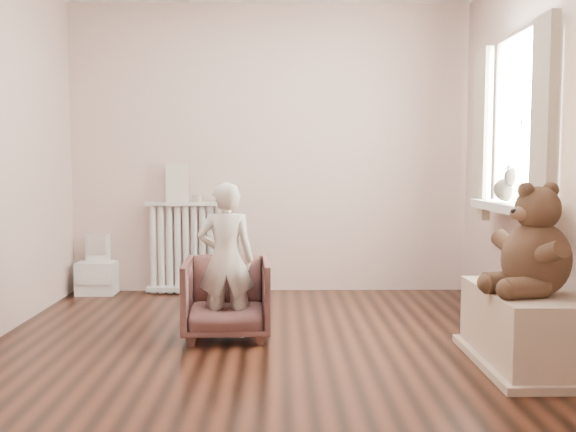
{
  "coord_description": "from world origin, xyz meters",
  "views": [
    {
      "loc": [
        0.09,
        -4.06,
        1.17
      ],
      "look_at": [
        0.15,
        0.45,
        0.8
      ],
      "focal_mm": 40.0,
      "sensor_mm": 36.0,
      "label": 1
    }
  ],
  "objects_px": {
    "toy_vanity": "(97,264)",
    "plush_cat": "(508,188)",
    "armchair": "(227,298)",
    "toy_bench": "(526,331)",
    "child": "(226,260)",
    "radiator": "(190,250)",
    "teddy_bear": "(536,254)"
  },
  "relations": [
    {
      "from": "toy_vanity",
      "to": "teddy_bear",
      "type": "relative_size",
      "value": 0.87
    },
    {
      "from": "radiator",
      "to": "toy_vanity",
      "type": "xyz_separation_m",
      "value": [
        -0.84,
        -0.03,
        -0.11
      ]
    },
    {
      "from": "child",
      "to": "toy_bench",
      "type": "relative_size",
      "value": 1.09
    },
    {
      "from": "armchair",
      "to": "plush_cat",
      "type": "relative_size",
      "value": 1.98
    },
    {
      "from": "radiator",
      "to": "toy_bench",
      "type": "height_order",
      "value": "radiator"
    },
    {
      "from": "child",
      "to": "plush_cat",
      "type": "bearing_deg",
      "value": -177.91
    },
    {
      "from": "child",
      "to": "toy_bench",
      "type": "bearing_deg",
      "value": 158.97
    },
    {
      "from": "radiator",
      "to": "plush_cat",
      "type": "relative_size",
      "value": 2.78
    },
    {
      "from": "teddy_bear",
      "to": "plush_cat",
      "type": "bearing_deg",
      "value": 65.54
    },
    {
      "from": "toy_bench",
      "to": "teddy_bear",
      "type": "height_order",
      "value": "teddy_bear"
    },
    {
      "from": "teddy_bear",
      "to": "toy_bench",
      "type": "bearing_deg",
      "value": 74.93
    },
    {
      "from": "toy_vanity",
      "to": "toy_bench",
      "type": "bearing_deg",
      "value": -34.15
    },
    {
      "from": "radiator",
      "to": "toy_bench",
      "type": "xyz_separation_m",
      "value": [
        2.23,
        -2.11,
        -0.19
      ]
    },
    {
      "from": "radiator",
      "to": "toy_vanity",
      "type": "height_order",
      "value": "radiator"
    },
    {
      "from": "child",
      "to": "toy_bench",
      "type": "xyz_separation_m",
      "value": [
        1.79,
        -0.59,
        -0.33
      ]
    },
    {
      "from": "child",
      "to": "teddy_bear",
      "type": "relative_size",
      "value": 1.67
    },
    {
      "from": "toy_vanity",
      "to": "plush_cat",
      "type": "relative_size",
      "value": 1.79
    },
    {
      "from": "teddy_bear",
      "to": "plush_cat",
      "type": "xyz_separation_m",
      "value": [
        0.14,
        0.86,
        0.33
      ]
    },
    {
      "from": "plush_cat",
      "to": "armchair",
      "type": "bearing_deg",
      "value": -169.47
    },
    {
      "from": "toy_vanity",
      "to": "toy_bench",
      "type": "relative_size",
      "value": 0.57
    },
    {
      "from": "toy_bench",
      "to": "teddy_bear",
      "type": "xyz_separation_m",
      "value": [
        0.0,
        -0.11,
        0.47
      ]
    },
    {
      "from": "toy_vanity",
      "to": "armchair",
      "type": "distance_m",
      "value": 1.93
    },
    {
      "from": "child",
      "to": "teddy_bear",
      "type": "xyz_separation_m",
      "value": [
        1.79,
        -0.7,
        0.14
      ]
    },
    {
      "from": "armchair",
      "to": "teddy_bear",
      "type": "height_order",
      "value": "teddy_bear"
    },
    {
      "from": "toy_vanity",
      "to": "radiator",
      "type": "bearing_deg",
      "value": 2.06
    },
    {
      "from": "toy_vanity",
      "to": "armchair",
      "type": "relative_size",
      "value": 0.91
    },
    {
      "from": "toy_vanity",
      "to": "armchair",
      "type": "xyz_separation_m",
      "value": [
        1.28,
        -1.44,
        -0.01
      ]
    },
    {
      "from": "teddy_bear",
      "to": "armchair",
      "type": "bearing_deg",
      "value": 141.95
    },
    {
      "from": "teddy_bear",
      "to": "child",
      "type": "bearing_deg",
      "value": 143.32
    },
    {
      "from": "child",
      "to": "plush_cat",
      "type": "xyz_separation_m",
      "value": [
        1.93,
        0.16,
        0.47
      ]
    },
    {
      "from": "armchair",
      "to": "toy_bench",
      "type": "height_order",
      "value": "armchair"
    },
    {
      "from": "toy_vanity",
      "to": "teddy_bear",
      "type": "distance_m",
      "value": 3.79
    }
  ]
}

